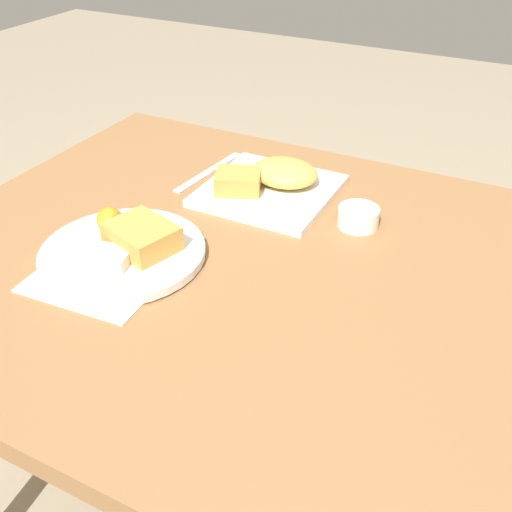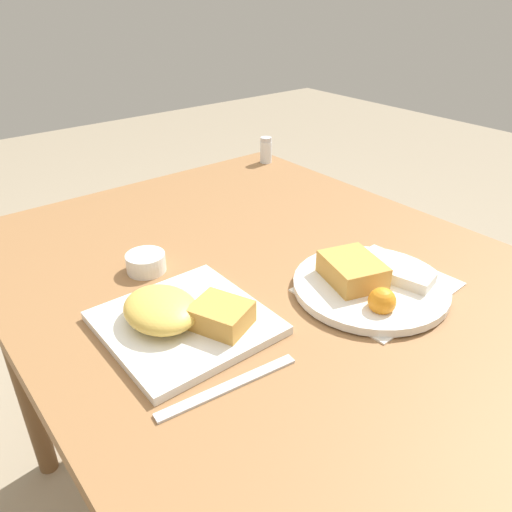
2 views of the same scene
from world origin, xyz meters
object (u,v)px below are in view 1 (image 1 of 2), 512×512
object	(u,v)px
sauce_ramekin	(358,216)
plate_oval_far	(124,247)
butter_knife	(209,172)
plate_square_near	(271,183)

from	to	relation	value
sauce_ramekin	plate_oval_far	bearing A→B (deg)	41.31
plate_oval_far	butter_knife	xyz separation A→B (m)	(0.04, -0.32, -0.02)
plate_oval_far	butter_knife	bearing A→B (deg)	-83.52
plate_square_near	sauce_ramekin	bearing A→B (deg)	168.02
plate_square_near	sauce_ramekin	distance (m)	0.19
plate_square_near	plate_oval_far	xyz separation A→B (m)	(0.11, 0.30, -0.00)
plate_square_near	butter_knife	distance (m)	0.15
plate_square_near	plate_oval_far	world-z (taller)	plate_square_near
sauce_ramekin	butter_knife	bearing A→B (deg)	-9.89
sauce_ramekin	plate_square_near	bearing A→B (deg)	-11.98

